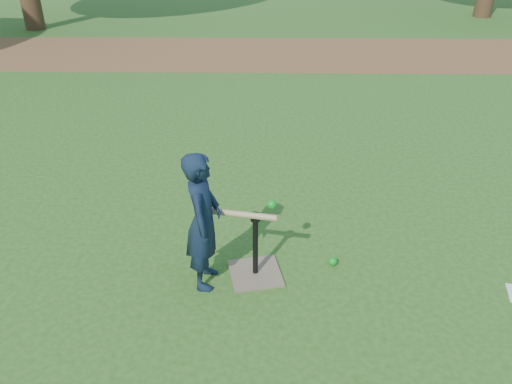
{
  "coord_description": "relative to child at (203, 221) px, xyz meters",
  "views": [
    {
      "loc": [
        0.09,
        -3.55,
        2.75
      ],
      "look_at": [
        0.02,
        0.16,
        0.65
      ],
      "focal_mm": 35.0,
      "sensor_mm": 36.0,
      "label": 1
    }
  ],
  "objects": [
    {
      "name": "ground",
      "position": [
        0.39,
        0.23,
        -0.6
      ],
      "size": [
        80.0,
        80.0,
        0.0
      ],
      "primitive_type": "plane",
      "color": "#285116",
      "rests_on": "ground"
    },
    {
      "name": "dirt_strip",
      "position": [
        0.39,
        7.73,
        -0.59
      ],
      "size": [
        24.0,
        3.0,
        0.01
      ],
      "primitive_type": "cube",
      "color": "brown",
      "rests_on": "ground"
    },
    {
      "name": "child",
      "position": [
        0.0,
        0.0,
        0.0
      ],
      "size": [
        0.3,
        0.45,
        1.19
      ],
      "primitive_type": "imported",
      "rotation": [
        0.0,
        0.0,
        1.53
      ],
      "color": "#101D31",
      "rests_on": "ground"
    },
    {
      "name": "wiffle_ball_ground",
      "position": [
        1.1,
        0.23,
        -0.56
      ],
      "size": [
        0.08,
        0.08,
        0.08
      ],
      "primitive_type": "sphere",
      "color": "#0D961D",
      "rests_on": "ground"
    },
    {
      "name": "batting_tee",
      "position": [
        0.41,
        0.09,
        -0.49
      ],
      "size": [
        0.51,
        0.51,
        0.61
      ],
      "color": "#77624B",
      "rests_on": "ground"
    },
    {
      "name": "swing_action",
      "position": [
        0.31,
        0.08,
        0.04
      ],
      "size": [
        0.63,
        0.2,
        0.12
      ],
      "color": "tan",
      "rests_on": "ground"
    }
  ]
}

